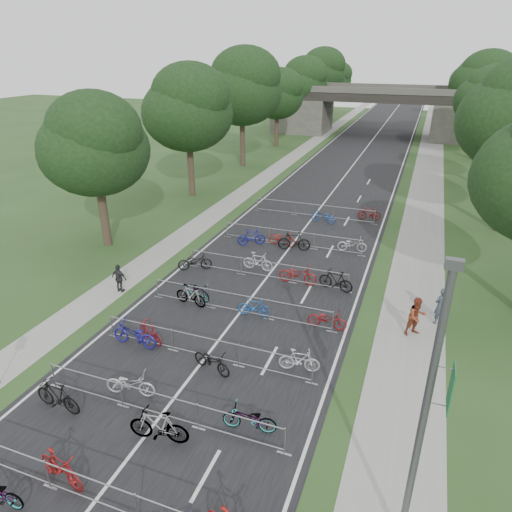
{
  "coord_description": "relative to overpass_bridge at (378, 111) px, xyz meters",
  "views": [
    {
      "loc": [
        7.48,
        -6.73,
        11.87
      ],
      "look_at": [
        -0.77,
        15.43,
        1.1
      ],
      "focal_mm": 32.0,
      "sensor_mm": 36.0,
      "label": 1
    }
  ],
  "objects": [
    {
      "name": "ground",
      "position": [
        0.0,
        -65.0,
        -3.53
      ],
      "size": [
        200.0,
        200.0,
        0.0
      ],
      "primitive_type": "plane",
      "color": "#28451D",
      "rests_on": "ground"
    },
    {
      "name": "road",
      "position": [
        0.0,
        -15.0,
        -3.53
      ],
      "size": [
        11.0,
        140.0,
        0.01
      ],
      "primitive_type": "cube",
      "color": "black",
      "rests_on": "ground"
    },
    {
      "name": "sidewalk_right",
      "position": [
        8.0,
        -15.0,
        -3.53
      ],
      "size": [
        3.0,
        140.0,
        0.01
      ],
      "primitive_type": "cube",
      "color": "gray",
      "rests_on": "ground"
    },
    {
      "name": "sidewalk_left",
      "position": [
        -7.5,
        -15.0,
        -3.53
      ],
      "size": [
        2.0,
        140.0,
        0.01
      ],
      "primitive_type": "cube",
      "color": "gray",
      "rests_on": "ground"
    },
    {
      "name": "lane_markings",
      "position": [
        0.0,
        -15.0,
        -3.53
      ],
      "size": [
        0.12,
        140.0,
        0.0
      ],
      "primitive_type": "cube",
      "color": "silver",
      "rests_on": "ground"
    },
    {
      "name": "overpass_bridge",
      "position": [
        0.0,
        0.0,
        0.0
      ],
      "size": [
        31.0,
        8.0,
        7.05
      ],
      "color": "#45423D",
      "rests_on": "ground"
    },
    {
      "name": "lamppost",
      "position": [
        8.33,
        -63.0,
        0.75
      ],
      "size": [
        0.61,
        0.65,
        8.21
      ],
      "color": "#4C4C51",
      "rests_on": "ground"
    },
    {
      "name": "tree_left_0",
      "position": [
        -11.39,
        -49.07,
        2.96
      ],
      "size": [
        6.72,
        6.72,
        10.25
      ],
      "color": "#33261C",
      "rests_on": "ground"
    },
    {
      "name": "tree_left_1",
      "position": [
        -11.39,
        -37.07,
        3.77
      ],
      "size": [
        7.56,
        7.56,
        11.53
      ],
      "color": "#33261C",
      "rests_on": "ground"
    },
    {
      "name": "tree_left_2",
      "position": [
        -11.39,
        -25.07,
        4.58
      ],
      "size": [
        8.4,
        8.4,
        12.81
      ],
      "color": "#33261C",
      "rests_on": "ground"
    },
    {
      "name": "tree_right_2",
      "position": [
        13.11,
        -25.07,
        2.41
      ],
      "size": [
        6.16,
        6.16,
        9.39
      ],
      "color": "#33261C",
      "rests_on": "ground"
    },
    {
      "name": "tree_left_3",
      "position": [
        -11.39,
        -13.07,
        2.96
      ],
      "size": [
        6.72,
        6.72,
        10.25
      ],
      "color": "#33261C",
      "rests_on": "ground"
    },
    {
      "name": "tree_right_3",
      "position": [
        13.11,
        -13.07,
        3.39
      ],
      "size": [
        7.17,
        7.17,
        10.93
      ],
      "color": "#33261C",
      "rests_on": "ground"
    },
    {
      "name": "tree_left_4",
      "position": [
        -11.39,
        -1.07,
        3.77
      ],
      "size": [
        7.56,
        7.56,
        11.53
      ],
      "color": "#33261C",
      "rests_on": "ground"
    },
    {
      "name": "tree_right_4",
      "position": [
        13.11,
        -1.07,
        4.37
      ],
      "size": [
        8.18,
        8.18,
        12.47
      ],
      "color": "#33261C",
      "rests_on": "ground"
    },
    {
      "name": "tree_left_5",
      "position": [
        -11.39,
        10.93,
        4.58
      ],
      "size": [
        8.4,
        8.4,
        12.81
      ],
      "color": "#33261C",
      "rests_on": "ground"
    },
    {
      "name": "tree_right_5",
      "position": [
        13.11,
        10.93,
        2.41
      ],
      "size": [
        6.16,
        6.16,
        9.39
      ],
      "color": "#33261C",
      "rests_on": "ground"
    },
    {
      "name": "tree_left_6",
      "position": [
        -11.39,
        22.93,
        2.96
      ],
      "size": [
        6.72,
        6.72,
        10.25
      ],
      "color": "#33261C",
      "rests_on": "ground"
    },
    {
      "name": "tree_right_6",
      "position": [
        13.11,
        22.93,
        3.39
      ],
      "size": [
        7.17,
        7.17,
        10.93
      ],
      "color": "#33261C",
      "rests_on": "ground"
    },
    {
      "name": "barrier_row_0",
      "position": [
        0.0,
        -65.0,
        -2.99
      ],
      "size": [
        9.7,
        0.08,
        1.1
      ],
      "color": "#94969B",
      "rests_on": "ground"
    },
    {
      "name": "barrier_row_1",
      "position": [
        0.0,
        -61.4,
        -2.99
      ],
      "size": [
        9.7,
        0.08,
        1.1
      ],
      "color": "#94969B",
      "rests_on": "ground"
    },
    {
      "name": "barrier_row_2",
      "position": [
        0.0,
        -57.8,
        -2.99
      ],
      "size": [
        9.7,
        0.08,
        1.1
      ],
      "color": "#94969B",
      "rests_on": "ground"
    },
    {
      "name": "barrier_row_3",
      "position": [
        0.0,
        -54.0,
        -2.99
      ],
      "size": [
        9.7,
        0.08,
        1.1
      ],
      "color": "#94969B",
      "rests_on": "ground"
    },
    {
      "name": "barrier_row_4",
      "position": [
        0.0,
        -50.0,
        -2.99
      ],
      "size": [
        9.7,
        0.08,
        1.1
      ],
      "color": "#94969B",
      "rests_on": "ground"
    },
    {
      "name": "barrier_row_5",
      "position": [
        0.0,
        -45.0,
        -2.99
      ],
      "size": [
        9.7,
        0.08,
        1.1
      ],
      "color": "#94969B",
      "rests_on": "ground"
    },
    {
      "name": "barrier_row_6",
      "position": [
        0.0,
        -39.0,
        -2.99
      ],
      "size": [
        9.7,
        0.08,
        1.1
      ],
      "color": "#94969B",
      "rests_on": "ground"
    },
    {
      "name": "bike_1",
      "position": [
        -1.3,
        -64.71,
        -2.96
      ],
      "size": [
        1.98,
        0.92,
        1.15
      ],
      "primitive_type": "imported",
      "rotation": [
        0.0,
        0.0,
        1.37
      ],
      "color": "maroon",
      "rests_on": "ground"
    },
    {
      "name": "bike_4",
      "position": [
        -3.58,
        -62.32,
        -2.93
      ],
      "size": [
        2.04,
        0.7,
        1.2
      ],
      "primitive_type": "imported",
      "rotation": [
        0.0,
        0.0,
        4.65
      ],
      "color": "black",
      "rests_on": "ground"
    },
    {
      "name": "bike_5",
      "position": [
        -1.6,
        -60.75,
        -3.03
      ],
      "size": [
        2.03,
        1.02,
        1.02
      ],
      "primitive_type": "imported",
      "rotation": [
        0.0,
        0.0,
        1.76
      ],
      "color": "#B4B4BC",
      "rests_on": "ground"
    },
    {
      "name": "bike_6",
      "position": [
        0.57,
        -62.3,
        -2.91
      ],
      "size": [
        2.15,
        0.88,
        1.25
      ],
      "primitive_type": "imported",
      "rotation": [
        0.0,
        0.0,
        4.86
      ],
      "color": "#94969B",
      "rests_on": "ground"
    },
    {
      "name": "bike_7",
      "position": [
        3.19,
        -60.85,
        -3.04
      ],
      "size": [
        1.95,
        0.92,
        0.99
      ],
      "primitive_type": "imported",
      "rotation": [
        0.0,
        0.0,
        4.86
      ],
      "color": "#94969B",
      "rests_on": "ground"
    },
    {
      "name": "bike_8",
      "position": [
        -3.25,
        -58.06,
        -2.96
      ],
      "size": [
        2.18,
        0.8,
        1.14
      ],
      "primitive_type": "imported",
      "rotation": [
        0.0,
        0.0,
        4.69
      ],
      "color": "navy",
      "rests_on": "ground"
    },
    {
      "name": "bike_9",
      "position": [
        -2.78,
        -57.55,
        -3.04
      ],
      "size": [
        1.71,
        1.1,
        1.0
      ],
      "primitive_type": "imported",
      "rotation": [
        0.0,
        0.0,
        4.3
      ],
      "color": "maroon",
      "rests_on": "ground"
    },
    {
      "name": "bike_10",
      "position": [
        0.65,
        -58.44,
        -3.05
      ],
      "size": [
        1.97,
        1.15,
        0.98
      ],
      "primitive_type": "imported",
      "rotation": [
        0.0,
        0.0,
        1.28
      ],
      "color": "black",
      "rests_on": "ground"
    },
    {
      "name": "bike_11",
      "position": [
        3.92,
        -57.2,
        -3.03
      ],
      "size": [
        1.73,
        0.76,
        1.01
      ],
      "primitive_type": "imported",
      "rotation": [
        0.0,
        0.0,
        1.75
      ],
      "color": "#BAB9C1",
      "rests_on": "ground"
    },
    {
      "name": "bike_12",
      "position": [
        -2.61,
        -54.08,
        -2.99
      ],
      "size": [
        1.88,
        0.8,
        1.1
      ],
      "primitive_type": "imported",
      "rotation": [
        0.0,
        0.0,
        1.41
      ],
      "color": "#94969B",
      "rests_on": "ground"
    },
    {
      "name": "bike_13",
      "position": [
        -2.56,
        -53.31,
        -3.1
      ],
      "size": [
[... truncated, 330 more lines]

